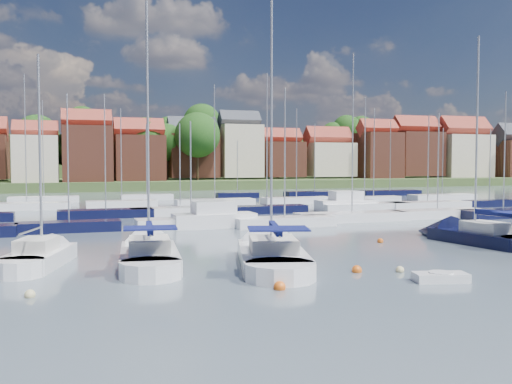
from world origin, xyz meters
name	(u,v)px	position (x,y,z in m)	size (l,w,h in m)	color
ground	(216,208)	(0.00, 40.00, 0.00)	(260.00, 260.00, 0.00)	#44545D
sailboat_left	(149,255)	(-12.90, 4.95, 0.35)	(4.27, 11.66, 15.48)	white
sailboat_centre	(269,253)	(-6.26, 3.31, 0.35)	(6.61, 13.38, 17.51)	white
sailboat_navy	(466,236)	(9.32, 5.87, 0.36)	(4.48, 11.34, 15.32)	black
sailboat_far	(45,257)	(-18.43, 6.16, 0.34)	(4.89, 9.53, 12.32)	white
tender	(441,277)	(-0.74, -4.95, 0.20)	(2.66, 1.69, 0.53)	white
buoy_a	(30,297)	(-18.73, -2.21, 0.00)	(0.45, 0.45, 0.45)	beige
buoy_b	(280,289)	(-8.44, -4.11, 0.00)	(0.54, 0.54, 0.54)	#D85914
buoy_c	(357,272)	(-3.34, -1.68, 0.00)	(0.52, 0.52, 0.52)	#D85914
buoy_d	(400,272)	(-1.25, -2.33, 0.00)	(0.42, 0.42, 0.42)	beige
buoy_e	(380,243)	(3.33, 7.28, 0.00)	(0.42, 0.42, 0.42)	#D85914
marina_field	(243,207)	(1.91, 35.15, 0.43)	(79.62, 41.41, 15.93)	white
far_shore_town	(141,166)	(2.23, 132.67, 4.61)	(212.46, 90.00, 22.27)	#44572B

